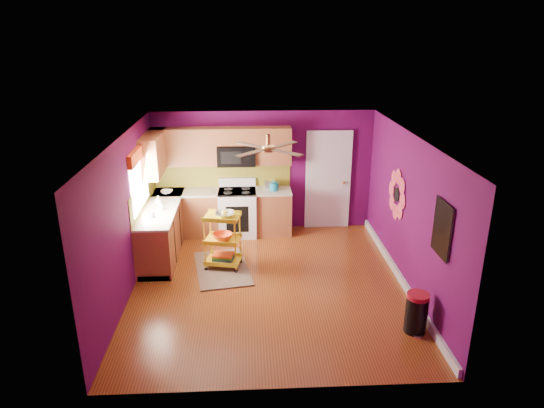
{
  "coord_description": "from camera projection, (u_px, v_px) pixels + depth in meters",
  "views": [
    {
      "loc": [
        -0.33,
        -7.16,
        4.04
      ],
      "look_at": [
        0.07,
        0.4,
        1.29
      ],
      "focal_mm": 32.0,
      "sensor_mm": 36.0,
      "label": 1
    }
  ],
  "objects": [
    {
      "name": "room_envelope",
      "position": [
        271.0,
        192.0,
        7.56
      ],
      "size": [
        4.54,
        5.04,
        2.52
      ],
      "color": "#540949",
      "rests_on": "ground"
    },
    {
      "name": "ceiling_fan",
      "position": [
        268.0,
        148.0,
        7.52
      ],
      "size": [
        1.01,
        1.01,
        0.26
      ],
      "color": "#BF8C3F",
      "rests_on": "ground"
    },
    {
      "name": "rolling_cart",
      "position": [
        223.0,
        238.0,
        8.51
      ],
      "size": [
        0.69,
        0.56,
        1.1
      ],
      "color": "yellow",
      "rests_on": "ground"
    },
    {
      "name": "left_window",
      "position": [
        139.0,
        169.0,
        8.4
      ],
      "size": [
        0.08,
        1.35,
        1.08
      ],
      "color": "white",
      "rests_on": "ground"
    },
    {
      "name": "teal_kettle",
      "position": [
        274.0,
        186.0,
        9.82
      ],
      "size": [
        0.18,
        0.18,
        0.21
      ],
      "color": "#147898",
      "rests_on": "lower_cabinets"
    },
    {
      "name": "trash_can",
      "position": [
        416.0,
        313.0,
        6.77
      ],
      "size": [
        0.36,
        0.37,
        0.6
      ],
      "color": "black",
      "rests_on": "ground"
    },
    {
      "name": "counter_dish",
      "position": [
        167.0,
        192.0,
        9.66
      ],
      "size": [
        0.24,
        0.24,
        0.06
      ],
      "primitive_type": "imported",
      "color": "white",
      "rests_on": "lower_cabinets"
    },
    {
      "name": "counter_cup",
      "position": [
        151.0,
        214.0,
        8.43
      ],
      "size": [
        0.14,
        0.14,
        0.11
      ],
      "primitive_type": "imported",
      "color": "white",
      "rests_on": "lower_cabinets"
    },
    {
      "name": "toaster",
      "position": [
        270.0,
        185.0,
        9.88
      ],
      "size": [
        0.22,
        0.15,
        0.18
      ],
      "primitive_type": "cube",
      "color": "beige",
      "rests_on": "lower_cabinets"
    },
    {
      "name": "lower_cabinets",
      "position": [
        197.0,
        221.0,
        9.61
      ],
      "size": [
        2.81,
        2.31,
        0.94
      ],
      "color": "brown",
      "rests_on": "ground"
    },
    {
      "name": "shag_rug",
      "position": [
        222.0,
        268.0,
        8.64
      ],
      "size": [
        1.13,
        1.6,
        0.02
      ],
      "primitive_type": "cube",
      "rotation": [
        0.0,
        0.0,
        0.17
      ],
      "color": "black",
      "rests_on": "ground"
    },
    {
      "name": "electric_range",
      "position": [
        238.0,
        212.0,
        9.96
      ],
      "size": [
        0.76,
        0.66,
        1.13
      ],
      "color": "white",
      "rests_on": "ground"
    },
    {
      "name": "upper_cabinetry",
      "position": [
        201.0,
        150.0,
        9.48
      ],
      "size": [
        2.8,
        2.3,
        1.26
      ],
      "color": "brown",
      "rests_on": "ground"
    },
    {
      "name": "soap_bottle_b",
      "position": [
        158.0,
        200.0,
        8.99
      ],
      "size": [
        0.14,
        0.14,
        0.18
      ],
      "primitive_type": "imported",
      "color": "white",
      "rests_on": "lower_cabinets"
    },
    {
      "name": "right_wall_art",
      "position": [
        415.0,
        208.0,
        7.41
      ],
      "size": [
        0.04,
        2.74,
        1.04
      ],
      "color": "black",
      "rests_on": "ground"
    },
    {
      "name": "panel_door",
      "position": [
        328.0,
        181.0,
        10.15
      ],
      "size": [
        0.95,
        0.11,
        2.15
      ],
      "color": "white",
      "rests_on": "ground"
    },
    {
      "name": "soap_bottle_a",
      "position": [
        161.0,
        205.0,
        8.75
      ],
      "size": [
        0.08,
        0.08,
        0.17
      ],
      "primitive_type": "imported",
      "color": "#EA3F72",
      "rests_on": "lower_cabinets"
    },
    {
      "name": "ground",
      "position": [
        269.0,
        284.0,
        8.11
      ],
      "size": [
        5.0,
        5.0,
        0.0
      ],
      "primitive_type": "plane",
      "color": "#692E10",
      "rests_on": "ground"
    }
  ]
}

